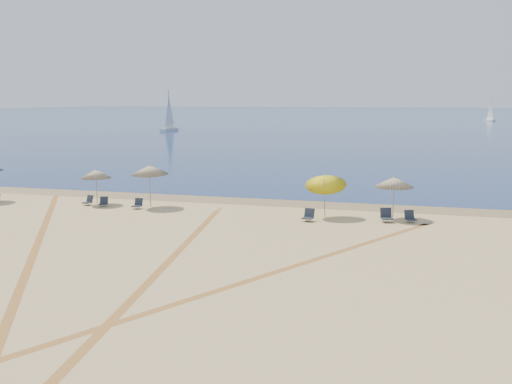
{
  "coord_description": "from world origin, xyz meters",
  "views": [
    {
      "loc": [
        8.26,
        -11.26,
        6.67
      ],
      "look_at": [
        0.0,
        20.0,
        1.3
      ],
      "focal_mm": 39.72,
      "sensor_mm": 36.0,
      "label": 1
    }
  ],
  "objects_px": {
    "sailboat_0": "(490,114)",
    "umbrella_4": "(394,182)",
    "umbrella_1": "(96,174)",
    "chair_2": "(88,201)",
    "umbrella_3": "(326,180)",
    "chair_5": "(309,216)",
    "chair_3": "(104,202)",
    "umbrella_2": "(150,170)",
    "sailboat_1": "(169,118)",
    "chair_7": "(410,217)",
    "chair_6": "(386,216)",
    "chair_4": "(138,204)"
  },
  "relations": [
    {
      "from": "sailboat_0",
      "to": "umbrella_4",
      "type": "bearing_deg",
      "value": -121.97
    },
    {
      "from": "chair_5",
      "to": "chair_7",
      "type": "height_order",
      "value": "chair_5"
    },
    {
      "from": "umbrella_1",
      "to": "chair_2",
      "type": "distance_m",
      "value": 1.77
    },
    {
      "from": "chair_4",
      "to": "chair_5",
      "type": "xyz_separation_m",
      "value": [
        10.7,
        -0.84,
        0.02
      ]
    },
    {
      "from": "umbrella_3",
      "to": "sailboat_0",
      "type": "xyz_separation_m",
      "value": [
        28.26,
        149.89,
        -0.12
      ]
    },
    {
      "from": "sailboat_1",
      "to": "chair_7",
      "type": "bearing_deg",
      "value": -54.52
    },
    {
      "from": "umbrella_1",
      "to": "umbrella_4",
      "type": "bearing_deg",
      "value": 1.05
    },
    {
      "from": "umbrella_1",
      "to": "chair_6",
      "type": "bearing_deg",
      "value": -2.12
    },
    {
      "from": "chair_3",
      "to": "chair_5",
      "type": "relative_size",
      "value": 0.95
    },
    {
      "from": "chair_4",
      "to": "sailboat_1",
      "type": "height_order",
      "value": "sailboat_1"
    },
    {
      "from": "umbrella_3",
      "to": "sailboat_1",
      "type": "relative_size",
      "value": 0.33
    },
    {
      "from": "umbrella_4",
      "to": "sailboat_1",
      "type": "relative_size",
      "value": 0.29
    },
    {
      "from": "umbrella_1",
      "to": "chair_4",
      "type": "distance_m",
      "value": 3.69
    },
    {
      "from": "umbrella_2",
      "to": "chair_3",
      "type": "height_order",
      "value": "umbrella_2"
    },
    {
      "from": "umbrella_3",
      "to": "chair_2",
      "type": "height_order",
      "value": "umbrella_3"
    },
    {
      "from": "umbrella_2",
      "to": "chair_7",
      "type": "distance_m",
      "value": 15.74
    },
    {
      "from": "umbrella_2",
      "to": "umbrella_3",
      "type": "relative_size",
      "value": 0.96
    },
    {
      "from": "chair_4",
      "to": "chair_3",
      "type": "bearing_deg",
      "value": -179.61
    },
    {
      "from": "umbrella_4",
      "to": "chair_4",
      "type": "bearing_deg",
      "value": -175.96
    },
    {
      "from": "chair_7",
      "to": "umbrella_2",
      "type": "bearing_deg",
      "value": 156.68
    },
    {
      "from": "chair_2",
      "to": "chair_6",
      "type": "relative_size",
      "value": 0.83
    },
    {
      "from": "umbrella_4",
      "to": "chair_3",
      "type": "xyz_separation_m",
      "value": [
        -17.54,
        -0.98,
        -1.8
      ]
    },
    {
      "from": "umbrella_3",
      "to": "chair_2",
      "type": "relative_size",
      "value": 3.9
    },
    {
      "from": "chair_7",
      "to": "chair_5",
      "type": "bearing_deg",
      "value": 170.17
    },
    {
      "from": "umbrella_4",
      "to": "sailboat_1",
      "type": "height_order",
      "value": "sailboat_1"
    },
    {
      "from": "chair_4",
      "to": "umbrella_2",
      "type": "bearing_deg",
      "value": 59.94
    },
    {
      "from": "umbrella_2",
      "to": "chair_4",
      "type": "relative_size",
      "value": 4.21
    },
    {
      "from": "umbrella_4",
      "to": "chair_4",
      "type": "relative_size",
      "value": 3.82
    },
    {
      "from": "chair_6",
      "to": "sailboat_1",
      "type": "distance_m",
      "value": 91.38
    },
    {
      "from": "umbrella_2",
      "to": "chair_5",
      "type": "height_order",
      "value": "umbrella_2"
    },
    {
      "from": "umbrella_3",
      "to": "chair_5",
      "type": "xyz_separation_m",
      "value": [
        -0.72,
        -1.31,
        -1.8
      ]
    },
    {
      "from": "chair_4",
      "to": "chair_5",
      "type": "bearing_deg",
      "value": -1.91
    },
    {
      "from": "chair_2",
      "to": "chair_4",
      "type": "height_order",
      "value": "chair_4"
    },
    {
      "from": "chair_2",
      "to": "umbrella_3",
      "type": "bearing_deg",
      "value": 17.6
    },
    {
      "from": "chair_5",
      "to": "sailboat_1",
      "type": "height_order",
      "value": "sailboat_1"
    },
    {
      "from": "umbrella_3",
      "to": "chair_2",
      "type": "xyz_separation_m",
      "value": [
        -14.97,
        -0.19,
        -1.83
      ]
    },
    {
      "from": "umbrella_1",
      "to": "umbrella_3",
      "type": "bearing_deg",
      "value": -1.06
    },
    {
      "from": "umbrella_2",
      "to": "chair_3",
      "type": "bearing_deg",
      "value": -166.55
    },
    {
      "from": "chair_6",
      "to": "umbrella_3",
      "type": "bearing_deg",
      "value": 157.62
    },
    {
      "from": "umbrella_1",
      "to": "umbrella_2",
      "type": "relative_size",
      "value": 0.86
    },
    {
      "from": "chair_4",
      "to": "chair_2",
      "type": "bearing_deg",
      "value": 178.21
    },
    {
      "from": "umbrella_2",
      "to": "sailboat_0",
      "type": "relative_size",
      "value": 0.41
    },
    {
      "from": "chair_5",
      "to": "sailboat_1",
      "type": "relative_size",
      "value": 0.09
    },
    {
      "from": "umbrella_1",
      "to": "umbrella_2",
      "type": "distance_m",
      "value": 3.72
    },
    {
      "from": "chair_2",
      "to": "sailboat_1",
      "type": "height_order",
      "value": "sailboat_1"
    },
    {
      "from": "umbrella_4",
      "to": "chair_2",
      "type": "xyz_separation_m",
      "value": [
        -18.72,
        -0.8,
        -1.8
      ]
    },
    {
      "from": "chair_7",
      "to": "sailboat_1",
      "type": "relative_size",
      "value": 0.09
    },
    {
      "from": "umbrella_1",
      "to": "umbrella_3",
      "type": "xyz_separation_m",
      "value": [
        14.63,
        -0.27,
        0.16
      ]
    },
    {
      "from": "chair_2",
      "to": "sailboat_0",
      "type": "bearing_deg",
      "value": 90.79
    },
    {
      "from": "umbrella_4",
      "to": "chair_4",
      "type": "distance_m",
      "value": 15.31
    }
  ]
}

